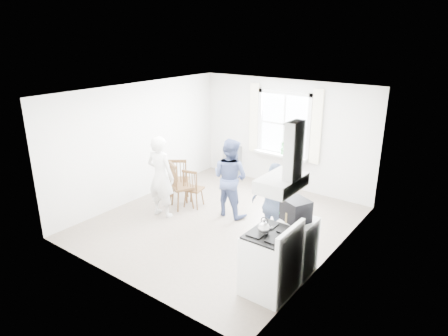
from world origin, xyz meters
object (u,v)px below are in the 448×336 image
Objects in this scene: person_left at (161,177)px; person_right at (274,205)px; gas_stove at (271,262)px; low_cabinet at (297,245)px; windsor_chair_a at (191,185)px; stereo_stack at (296,210)px; person_mid at (230,178)px; windsor_chair_b at (177,181)px; windsor_chair_c at (178,176)px.

person_left is 2.47m from person_right.
gas_stove reaches higher than low_cabinet.
person_left is at bearing -111.36° from windsor_chair_a.
person_mid is (-2.02, 1.10, -0.26)m from stereo_stack.
gas_stove is 3.23m from person_left.
person_right reaches higher than stereo_stack.
windsor_chair_b is 1.00× the size of windsor_chair_c.
person_mid reaches higher than windsor_chair_b.
windsor_chair_b is at bearing -3.16° from person_right.
windsor_chair_b is at bearing -97.93° from person_left.
stereo_stack is 3.05m from windsor_chair_a.
person_left is (-3.16, 0.18, 0.40)m from low_cabinet.
windsor_chair_a is at bearing 16.31° from person_mid.
stereo_stack is 3.14m from person_left.
windsor_chair_c is (-3.34, 0.86, 0.18)m from low_cabinet.
stereo_stack is at bearing 152.48° from person_mid.
person_left is (-0.01, -0.45, 0.22)m from windsor_chair_b.
person_left is at bearing -91.84° from windsor_chair_b.
person_right is at bearing 158.82° from person_mid.
person_left is at bearing 164.15° from gas_stove.
low_cabinet is at bearing -15.69° from windsor_chair_a.
low_cabinet is at bearing 154.03° from person_mid.
person_right is at bearing 118.14° from gas_stove.
low_cabinet is 0.55× the size of person_mid.
gas_stove is 0.66× the size of person_left.
windsor_chair_a is 0.85× the size of windsor_chair_b.
gas_stove is 1.28× the size of windsor_chair_a.
windsor_chair_b is at bearing -50.71° from windsor_chair_c.
gas_stove is 3.63m from windsor_chair_c.
person_mid reaches higher than gas_stove.
stereo_stack is 3.46m from windsor_chair_c.
windsor_chair_a is (-2.91, 0.82, 0.09)m from low_cabinet.
person_mid is (1.10, 0.87, -0.04)m from person_left.
person_mid reaches higher than windsor_chair_c.
windsor_chair_c reaches higher than low_cabinet.
windsor_chair_b is 0.67× the size of person_right.
person_mid is at bearing -22.53° from person_right.
gas_stove is at bearing -93.17° from stereo_stack.
windsor_chair_b is 0.63× the size of person_mid.
windsor_chair_b is 1.19m from person_mid.
person_mid is at bearing 152.94° from low_cabinet.
person_left is 1.11× the size of person_right.
windsor_chair_c is at bearing 165.52° from low_cabinet.
person_right reaches higher than low_cabinet.
person_right reaches higher than windsor_chair_b.
gas_stove is at bearing -28.12° from windsor_chair_a.
person_mid is at bearing 138.60° from gas_stove.
stereo_stack is at bearing -122.77° from low_cabinet.
person_right is (-0.71, 0.50, 0.32)m from low_cabinet.
windsor_chair_b is (-0.24, -0.19, 0.09)m from windsor_chair_a.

